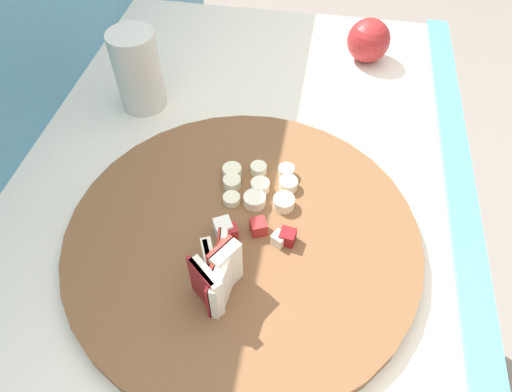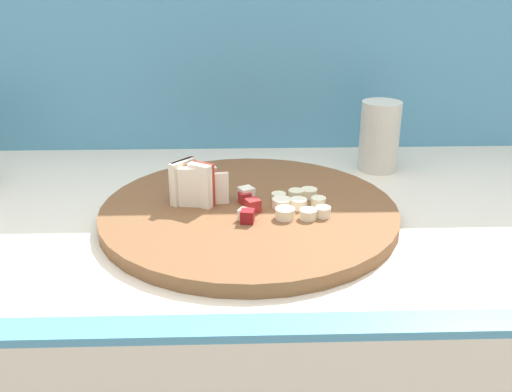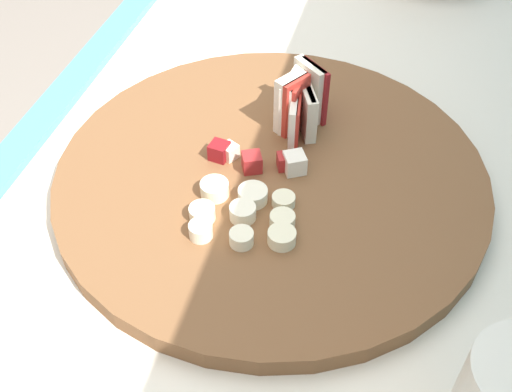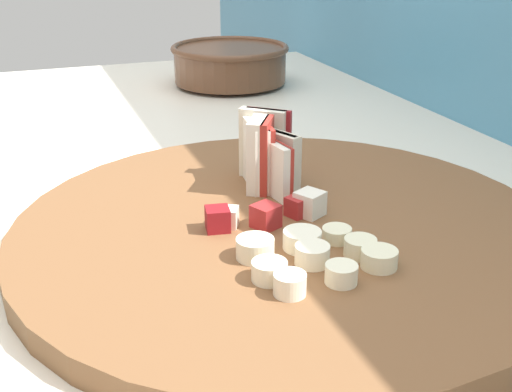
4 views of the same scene
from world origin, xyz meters
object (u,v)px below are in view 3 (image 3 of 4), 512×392
object	(u,v)px
apple_dice_pile	(259,158)
banana_slice_rows	(243,213)
apple_wedge_fan	(300,102)
cutting_board	(271,176)

from	to	relation	value
apple_dice_pile	banana_slice_rows	bearing A→B (deg)	3.31
apple_wedge_fan	banana_slice_rows	bearing A→B (deg)	-7.88
apple_wedge_fan	banana_slice_rows	world-z (taller)	apple_wedge_fan
cutting_board	apple_dice_pile	xyz separation A→B (m)	(-0.00, -0.01, 0.02)
apple_wedge_fan	apple_dice_pile	xyz separation A→B (m)	(0.08, -0.03, -0.02)
cutting_board	apple_dice_pile	bearing A→B (deg)	-100.12
apple_dice_pile	apple_wedge_fan	bearing A→B (deg)	161.68
apple_wedge_fan	apple_dice_pile	world-z (taller)	apple_wedge_fan
cutting_board	banana_slice_rows	world-z (taller)	banana_slice_rows
apple_wedge_fan	apple_dice_pile	bearing A→B (deg)	-18.32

